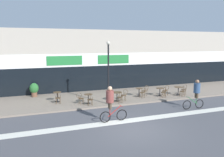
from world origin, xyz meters
TOP-DOWN VIEW (x-y plane):
  - ground_plane at (0.00, 0.00)m, footprint 120.00×120.00m
  - sidewalk_slab at (0.00, 7.25)m, footprint 40.00×5.50m
  - storefront_facade at (0.00, 11.97)m, footprint 40.00×4.06m
  - bike_lane_stripe at (0.00, 1.43)m, footprint 36.00×0.70m
  - bistro_table_0 at (-3.44, 6.91)m, footprint 0.64×0.64m
  - bistro_table_1 at (-1.24, 5.63)m, footprint 0.64×0.64m
  - bistro_table_2 at (1.07, 5.54)m, footprint 0.79×0.79m
  - bistro_table_3 at (3.45, 6.40)m, footprint 0.61×0.61m
  - bistro_table_4 at (5.23, 5.92)m, footprint 0.67×0.67m
  - bistro_table_5 at (6.95, 5.65)m, footprint 0.75×0.75m
  - cafe_chair_0_near at (-3.44, 6.28)m, footprint 0.41×0.58m
  - cafe_chair_1_near at (-1.25, 5.00)m, footprint 0.43×0.59m
  - cafe_chair_1_side at (-1.87, 5.62)m, footprint 0.60×0.45m
  - cafe_chair_2_near at (1.08, 4.91)m, footprint 0.44×0.59m
  - cafe_chair_2_side at (1.70, 5.53)m, footprint 0.60×0.45m
  - cafe_chair_3_near at (3.46, 5.78)m, footprint 0.44×0.59m
  - cafe_chair_3_side at (4.08, 6.41)m, footprint 0.59×0.44m
  - cafe_chair_4_near at (5.22, 5.29)m, footprint 0.43×0.59m
  - cafe_chair_4_side at (5.86, 5.92)m, footprint 0.58×0.41m
  - cafe_chair_5_near at (6.96, 5.03)m, footprint 0.45×0.60m
  - cafe_chair_5_side at (7.57, 5.66)m, footprint 0.59×0.43m
  - planter_pot at (-5.15, 9.26)m, footprint 0.75×0.75m
  - lamp_post at (0.15, 4.92)m, footprint 0.26×0.26m
  - cyclist_0 at (5.83, 2.10)m, footprint 1.70×0.54m
  - cyclist_1 at (-0.82, 1.60)m, footprint 1.77×0.50m

SIDE VIEW (x-z plane):
  - ground_plane at x=0.00m, z-range 0.00..0.00m
  - bike_lane_stripe at x=0.00m, z-range 0.00..0.01m
  - sidewalk_slab at x=0.00m, z-range 0.00..0.12m
  - bistro_table_4 at x=5.23m, z-range 0.27..0.97m
  - bistro_table_3 at x=3.45m, z-range 0.26..0.98m
  - bistro_table_1 at x=-1.24m, z-range 0.27..1.00m
  - cafe_chair_0_near at x=-3.44m, z-range 0.19..1.09m
  - cafe_chair_1_near at x=-1.25m, z-range 0.19..1.09m
  - cafe_chair_1_side at x=-1.87m, z-range 0.19..1.09m
  - cafe_chair_2_near at x=1.08m, z-range 0.19..1.09m
  - cafe_chair_2_side at x=1.70m, z-range 0.19..1.09m
  - cafe_chair_3_near at x=3.46m, z-range 0.19..1.09m
  - cafe_chair_3_side at x=4.08m, z-range 0.19..1.09m
  - cafe_chair_4_near at x=5.22m, z-range 0.19..1.09m
  - cafe_chair_4_side at x=5.86m, z-range 0.19..1.09m
  - cafe_chair_5_near at x=6.96m, z-range 0.19..1.09m
  - cafe_chair_5_side at x=7.57m, z-range 0.19..1.09m
  - bistro_table_2 at x=1.07m, z-range 0.28..1.01m
  - bistro_table_5 at x=6.95m, z-range 0.28..1.02m
  - bistro_table_0 at x=-3.44m, z-range 0.28..1.06m
  - planter_pot at x=-5.15m, z-range 0.18..1.38m
  - cyclist_0 at x=5.83m, z-range 0.19..2.32m
  - cyclist_1 at x=-0.82m, z-range 0.19..2.39m
  - lamp_post at x=0.15m, z-range 0.51..5.23m
  - storefront_facade at x=0.00m, z-range -0.01..5.95m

